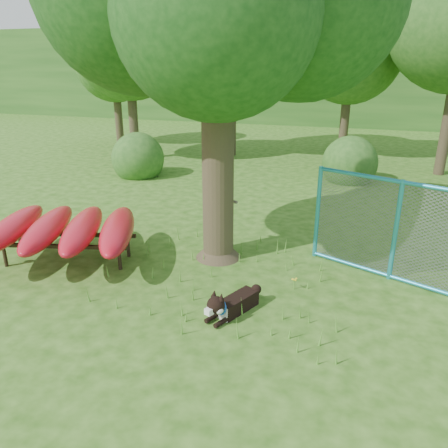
% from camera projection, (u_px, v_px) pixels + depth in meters
% --- Properties ---
extents(ground, '(80.00, 80.00, 0.00)m').
position_uv_depth(ground, '(190.00, 304.00, 7.14)').
color(ground, '#265410').
rests_on(ground, ground).
extents(wooden_post, '(0.33, 0.15, 1.21)m').
position_uv_depth(wooden_post, '(230.00, 218.00, 9.16)').
color(wooden_post, '#655C4B').
rests_on(wooden_post, ground).
extents(kayak_rack, '(3.52, 3.15, 0.90)m').
position_uv_depth(kayak_rack, '(65.00, 229.00, 8.45)').
color(kayak_rack, black).
rests_on(kayak_rack, ground).
extents(husky_dog, '(0.67, 1.09, 0.53)m').
position_uv_depth(husky_dog, '(230.00, 304.00, 6.77)').
color(husky_dog, black).
rests_on(husky_dog, ground).
extents(fence_section, '(2.96, 1.32, 3.10)m').
position_uv_depth(fence_section, '(396.00, 231.00, 7.66)').
color(fence_section, '#2A9DC5').
rests_on(fence_section, ground).
extents(wildflower_clump, '(0.10, 0.09, 0.22)m').
position_uv_depth(wildflower_clump, '(294.00, 280.00, 7.55)').
color(wildflower_clump, '#5D9C33').
rests_on(wildflower_clump, ground).
extents(bg_tree_a, '(4.40, 4.40, 6.70)m').
position_uv_depth(bg_tree_a, '(128.00, 41.00, 16.40)').
color(bg_tree_a, '#382E1F').
rests_on(bg_tree_a, ground).
extents(bg_tree_b, '(5.20, 5.20, 8.22)m').
position_uv_depth(bg_tree_b, '(233.00, 10.00, 16.76)').
color(bg_tree_b, '#382E1F').
rests_on(bg_tree_b, ground).
extents(bg_tree_c, '(4.00, 4.00, 6.12)m').
position_uv_depth(bg_tree_c, '(351.00, 52.00, 16.86)').
color(bg_tree_c, '#382E1F').
rests_on(bg_tree_c, ground).
extents(bg_tree_f, '(3.60, 3.60, 5.55)m').
position_uv_depth(bg_tree_f, '(114.00, 62.00, 20.06)').
color(bg_tree_f, '#382E1F').
rests_on(bg_tree_f, ground).
extents(shrub_left, '(1.80, 1.80, 1.80)m').
position_uv_depth(shrub_left, '(139.00, 176.00, 15.29)').
color(shrub_left, '#29591D').
rests_on(shrub_left, ground).
extents(shrub_mid, '(1.80, 1.80, 1.80)m').
position_uv_depth(shrub_mid, '(348.00, 181.00, 14.57)').
color(shrub_mid, '#29591D').
rests_on(shrub_mid, ground).
extents(wooded_hillside, '(80.00, 12.00, 6.00)m').
position_uv_depth(wooded_hillside, '(339.00, 74.00, 31.05)').
color(wooded_hillside, '#29591D').
rests_on(wooded_hillside, ground).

